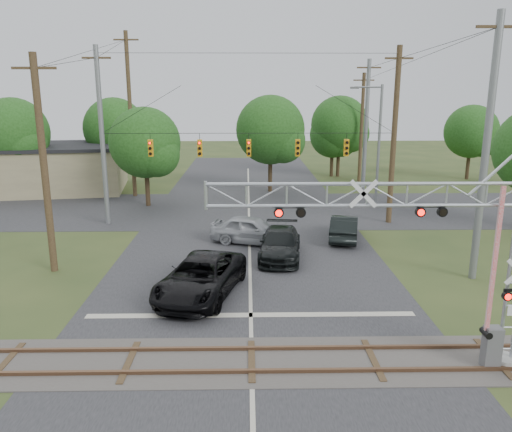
{
  "coord_description": "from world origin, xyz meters",
  "views": [
    {
      "loc": [
        -0.12,
        -12.7,
        8.55
      ],
      "look_at": [
        0.24,
        7.5,
        3.57
      ],
      "focal_mm": 35.0,
      "sensor_mm": 36.0,
      "label": 1
    }
  ],
  "objects_px": {
    "sedan_silver": "(251,230)",
    "crossing_gantry": "(425,242)",
    "streetlight": "(377,140)",
    "pickup_black": "(201,277)",
    "car_dark": "(280,244)",
    "traffic_signal_span": "(263,139)",
    "commercial_building": "(23,168)"
  },
  "relations": [
    {
      "from": "traffic_signal_span",
      "to": "pickup_black",
      "type": "distance_m",
      "value": 13.66
    },
    {
      "from": "crossing_gantry",
      "to": "traffic_signal_span",
      "type": "height_order",
      "value": "traffic_signal_span"
    },
    {
      "from": "crossing_gantry",
      "to": "car_dark",
      "type": "height_order",
      "value": "crossing_gantry"
    },
    {
      "from": "crossing_gantry",
      "to": "traffic_signal_span",
      "type": "bearing_deg",
      "value": 103.22
    },
    {
      "from": "car_dark",
      "to": "commercial_building",
      "type": "bearing_deg",
      "value": 144.93
    },
    {
      "from": "streetlight",
      "to": "traffic_signal_span",
      "type": "bearing_deg",
      "value": -150.73
    },
    {
      "from": "crossing_gantry",
      "to": "pickup_black",
      "type": "xyz_separation_m",
      "value": [
        -7.39,
        5.95,
        -3.35
      ]
    },
    {
      "from": "sedan_silver",
      "to": "streetlight",
      "type": "xyz_separation_m",
      "value": [
        9.53,
        9.57,
        4.33
      ]
    },
    {
      "from": "sedan_silver",
      "to": "commercial_building",
      "type": "height_order",
      "value": "commercial_building"
    },
    {
      "from": "pickup_black",
      "to": "streetlight",
      "type": "bearing_deg",
      "value": 70.22
    },
    {
      "from": "crossing_gantry",
      "to": "car_dark",
      "type": "xyz_separation_m",
      "value": [
        -3.62,
        11.08,
        -3.42
      ]
    },
    {
      "from": "sedan_silver",
      "to": "crossing_gantry",
      "type": "bearing_deg",
      "value": -141.03
    },
    {
      "from": "pickup_black",
      "to": "car_dark",
      "type": "bearing_deg",
      "value": 68.18
    },
    {
      "from": "car_dark",
      "to": "crossing_gantry",
      "type": "bearing_deg",
      "value": -65.74
    },
    {
      "from": "pickup_black",
      "to": "commercial_building",
      "type": "relative_size",
      "value": 0.32
    },
    {
      "from": "crossing_gantry",
      "to": "commercial_building",
      "type": "bearing_deg",
      "value": 130.09
    },
    {
      "from": "crossing_gantry",
      "to": "streetlight",
      "type": "height_order",
      "value": "streetlight"
    },
    {
      "from": "crossing_gantry",
      "to": "sedan_silver",
      "type": "bearing_deg",
      "value": 110.57
    },
    {
      "from": "sedan_silver",
      "to": "commercial_building",
      "type": "distance_m",
      "value": 26.05
    },
    {
      "from": "traffic_signal_span",
      "to": "streetlight",
      "type": "bearing_deg",
      "value": 29.27
    },
    {
      "from": "crossing_gantry",
      "to": "streetlight",
      "type": "relative_size",
      "value": 1.09
    },
    {
      "from": "traffic_signal_span",
      "to": "streetlight",
      "type": "relative_size",
      "value": 2.1
    },
    {
      "from": "crossing_gantry",
      "to": "sedan_silver",
      "type": "relative_size",
      "value": 2.1
    },
    {
      "from": "commercial_building",
      "to": "traffic_signal_span",
      "type": "bearing_deg",
      "value": -37.53
    },
    {
      "from": "sedan_silver",
      "to": "streetlight",
      "type": "height_order",
      "value": "streetlight"
    },
    {
      "from": "traffic_signal_span",
      "to": "pickup_black",
      "type": "xyz_separation_m",
      "value": [
        -3.08,
        -12.41,
        -4.81
      ]
    },
    {
      "from": "car_dark",
      "to": "sedan_silver",
      "type": "distance_m",
      "value": 3.0
    },
    {
      "from": "crossing_gantry",
      "to": "sedan_silver",
      "type": "distance_m",
      "value": 14.99
    },
    {
      "from": "commercial_building",
      "to": "streetlight",
      "type": "bearing_deg",
      "value": -21.33
    },
    {
      "from": "traffic_signal_span",
      "to": "car_dark",
      "type": "bearing_deg",
      "value": -84.58
    },
    {
      "from": "traffic_signal_span",
      "to": "car_dark",
      "type": "height_order",
      "value": "traffic_signal_span"
    },
    {
      "from": "car_dark",
      "to": "streetlight",
      "type": "height_order",
      "value": "streetlight"
    }
  ]
}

